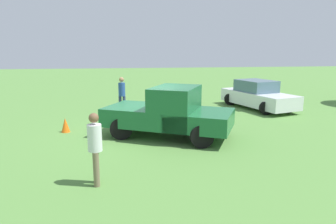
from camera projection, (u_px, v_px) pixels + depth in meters
name	position (u px, v px, depth m)	size (l,w,h in m)	color
ground_plane	(144.00, 133.00, 11.23)	(80.00, 80.00, 0.00)	#54843D
pickup_truck	(171.00, 111.00, 10.60)	(4.86, 3.81, 1.81)	black
sedan_near	(258.00, 96.00, 15.90)	(2.84, 4.66, 1.47)	black
person_bystander	(122.00, 93.00, 14.53)	(0.38, 0.38, 1.77)	navy
person_visitor	(95.00, 145.00, 6.80)	(0.35, 0.35, 1.69)	#7A6B51
traffic_cone	(65.00, 125.00, 11.36)	(0.32, 0.32, 0.55)	orange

